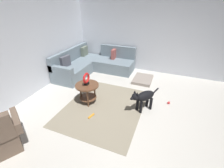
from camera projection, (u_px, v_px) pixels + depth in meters
ground_plane at (128, 119)px, 3.62m from camera, size 6.00×6.00×0.10m
wall_back at (21, 48)px, 3.89m from camera, size 6.00×0.12×2.70m
wall_right at (154, 35)px, 5.32m from camera, size 0.12×6.00×2.70m
area_rug at (104, 107)px, 3.95m from camera, size 2.30×1.90×0.01m
sectional_couch at (92, 65)px, 5.72m from camera, size 2.20×2.25×0.88m
side_table at (87, 89)px, 3.94m from camera, size 0.60×0.60×0.54m
torus_sculpture at (86, 79)px, 3.80m from camera, size 0.28×0.08×0.33m
dog_bed_mat at (143, 79)px, 5.21m from camera, size 0.80×0.60×0.09m
dog at (144, 97)px, 3.67m from camera, size 0.68×0.58×0.63m
dog_toy_ball at (169, 103)px, 4.06m from camera, size 0.07×0.07×0.07m
dog_toy_rope at (91, 116)px, 3.61m from camera, size 0.20×0.10×0.05m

